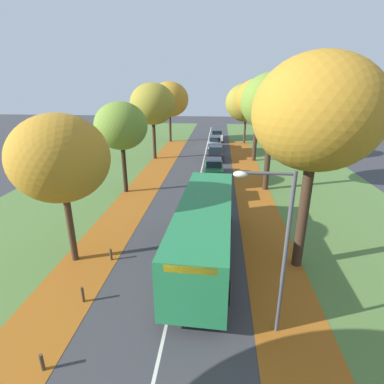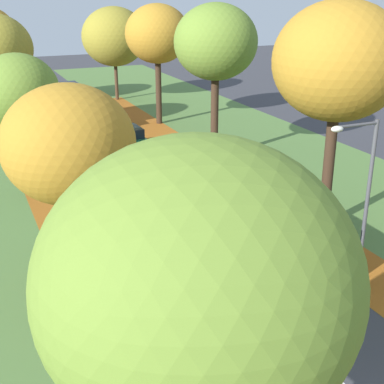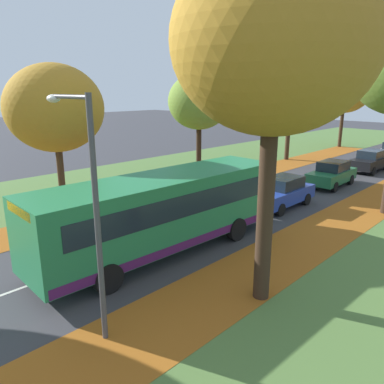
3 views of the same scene
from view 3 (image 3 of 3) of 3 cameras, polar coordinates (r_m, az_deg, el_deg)
grass_verge_left at (r=27.25m, az=-5.97°, el=2.42°), size 12.00×90.00×0.01m
leaf_litter_left at (r=20.20m, az=-10.63°, el=-2.36°), size 2.80×60.00×0.00m
leaf_litter_right at (r=14.17m, az=11.87°, el=-10.28°), size 2.80×60.00×0.00m
road_centre_line at (r=21.23m, az=10.20°, el=-1.48°), size 0.12×80.00×0.01m
tree_left_near at (r=18.50m, az=-20.18°, el=11.85°), size 4.42×4.42×7.23m
tree_left_mid at (r=24.88m, az=1.08°, el=13.59°), size 4.02×4.02×7.13m
tree_left_far at (r=34.20m, az=14.86°, el=15.04°), size 5.04×5.04×8.46m
tree_left_distant at (r=43.98m, az=22.30°, el=14.32°), size 5.53×5.53×8.62m
tree_right_near at (r=10.37m, az=12.45°, el=21.42°), size 5.34×5.34×9.66m
bollard_fourth at (r=16.70m, az=-25.18°, el=-6.16°), size 0.12×0.12×0.71m
bollard_fifth at (r=17.84m, az=-15.82°, el=-4.04°), size 0.12×0.12×0.63m
streetlamp_right at (r=9.03m, az=-15.60°, el=-0.12°), size 1.89×0.28×6.00m
bus at (r=14.13m, az=-4.33°, el=-2.65°), size 2.95×10.49×2.98m
car_blue_lead at (r=20.39m, az=13.52°, el=-0.00°), size 1.81×4.21×1.62m
car_green_following at (r=25.80m, az=20.54°, el=2.63°), size 1.87×4.24×1.62m
car_black_third_in_line at (r=31.74m, az=25.48°, el=4.33°), size 1.86×4.24×1.62m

